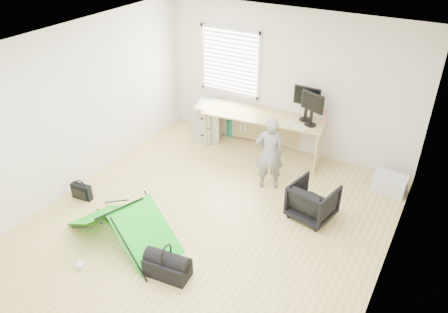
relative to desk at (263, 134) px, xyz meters
The scene contains 18 objects.
ground 2.38m from the desk, 83.67° to the right, with size 5.50×5.50×0.00m, color tan.
back_wall 1.08m from the desk, 57.93° to the left, with size 5.00×0.02×2.70m, color silver.
window 1.54m from the desk, 158.33° to the left, with size 1.20×0.06×1.20m, color silver.
radiator 1.00m from the desk, 160.47° to the left, with size 1.00×0.12×0.60m, color silver.
desk is the anchor object (origin of this frame).
filing_cabinet 1.20m from the desk, behind, with size 0.49×0.65×0.76m, color #9FA2A4.
monitor_left 0.99m from the desk, 14.58° to the left, with size 0.50×0.11×0.47m, color black.
monitor_right 1.10m from the desk, ahead, with size 0.48×0.10×0.46m, color black.
keyboard 0.81m from the desk, ahead, with size 0.47×0.16×0.02m, color beige.
thermos 1.24m from the desk, 10.87° to the left, with size 0.08×0.08×0.27m, color #CF7484.
office_chair 2.13m from the desk, 43.18° to the right, with size 0.63×0.64×0.59m, color black.
person 1.23m from the desk, 59.63° to the right, with size 0.48×0.31×1.30m, color slate.
kite 3.37m from the desk, 101.05° to the right, with size 1.73×0.76×0.54m, color #13C81B, non-canonical shape.
storage_crate 2.46m from the desk, ahead, with size 0.53×0.37×0.30m, color silver.
tote_bag 1.01m from the desk, 162.62° to the left, with size 0.31×0.14×0.37m, color teal.
laptop_bag 3.46m from the desk, 123.23° to the right, with size 0.35×0.11×0.27m, color black.
white_box 4.14m from the desk, 100.15° to the right, with size 0.09×0.09×0.09m, color silver.
duffel_bag 3.59m from the desk, 84.43° to the right, with size 0.59×0.30×0.26m, color black.
Camera 1 is at (2.81, -4.46, 4.28)m, focal length 35.00 mm.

